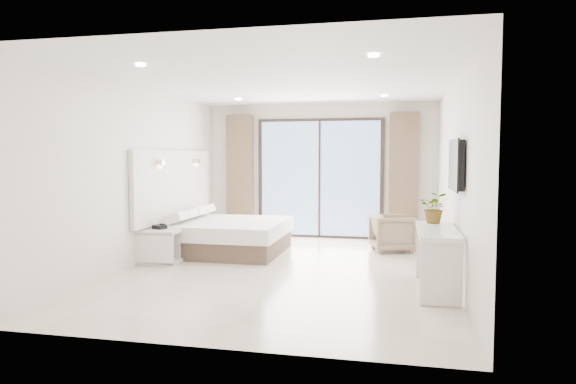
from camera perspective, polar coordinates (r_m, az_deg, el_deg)
name	(u,v)px	position (r m, az deg, el deg)	size (l,w,h in m)	color
ground	(287,270)	(7.53, -0.09, -8.68)	(6.20, 6.20, 0.00)	beige
room_shell	(287,161)	(8.23, -0.17, 3.50)	(4.62, 6.22, 2.72)	silver
bed	(226,236)	(8.91, -6.93, -4.84)	(1.96, 1.86, 0.69)	brown
nightstand	(160,247)	(8.17, -13.99, -5.90)	(0.60, 0.50, 0.53)	silver
phone	(160,227)	(8.19, -14.09, -3.78)	(0.19, 0.15, 0.06)	black
console_desk	(437,246)	(6.57, 16.24, -5.78)	(0.47, 1.50, 0.77)	silver
plant	(435,211)	(7.05, 16.01, -2.04)	(0.37, 0.41, 0.32)	#33662D
armchair	(393,231)	(9.12, 11.57, -4.28)	(0.68, 0.64, 0.70)	#846556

